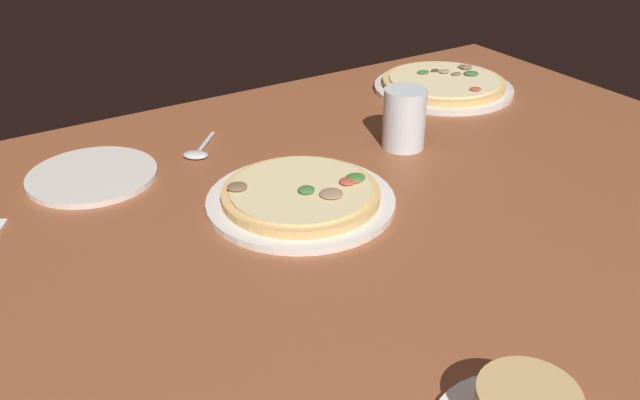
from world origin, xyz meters
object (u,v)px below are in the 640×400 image
pizza_main (301,197)px  spoon (198,152)px  water_glass (404,123)px  side_plate (92,176)px  pizza_side (444,85)px

pizza_main → spoon: (5.65, -22.57, -0.73)cm
water_glass → side_plate: (46.10, -15.48, -3.70)cm
pizza_side → water_glass: bearing=35.6°
side_plate → spoon: 16.61cm
pizza_main → side_plate: pizza_main is taller
side_plate → spoon: spoon is taller
spoon → water_glass: bearing=153.3°
pizza_side → spoon: (52.71, 1.74, -0.75)cm
water_glass → side_plate: water_glass is taller
pizza_side → water_glass: size_ratio=2.78×
pizza_main → water_glass: 25.24cm
pizza_main → pizza_side: size_ratio=0.97×
pizza_main → spoon: size_ratio=2.83×
water_glass → side_plate: 48.77cm
side_plate → spoon: bearing=177.9°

